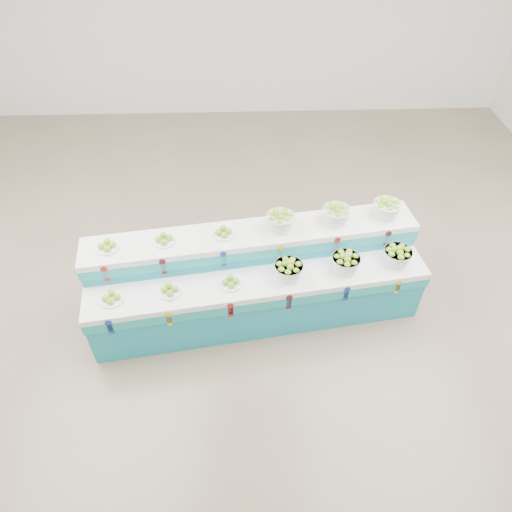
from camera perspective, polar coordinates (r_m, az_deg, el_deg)
name	(u,v)px	position (r m, az deg, el deg)	size (l,w,h in m)	color
ground	(253,300)	(5.66, -0.42, -5.47)	(10.00, 10.00, 0.00)	#735F4D
back_wall	(243,2)	(8.99, -1.62, 28.99)	(10.00, 10.00, 0.00)	silver
display_stand	(256,279)	(5.20, 0.00, -2.87)	(3.71, 0.96, 1.02)	teal
plate_lower_left	(111,297)	(4.89, -17.54, -4.92)	(0.24, 0.24, 0.10)	white
plate_lower_mid	(170,290)	(4.82, -10.67, -4.13)	(0.24, 0.24, 0.10)	white
plate_lower_right	(231,282)	(4.82, -3.18, -3.19)	(0.24, 0.24, 0.10)	white
basket_lower_left	(289,270)	(4.86, 4.07, -1.71)	(0.31, 0.31, 0.22)	silver
basket_lower_mid	(346,262)	(5.02, 11.07, -0.77)	(0.31, 0.31, 0.22)	silver
basket_lower_right	(397,256)	(5.23, 17.13, 0.06)	(0.31, 0.31, 0.22)	silver
plate_upper_left	(107,246)	(5.01, -18.03, 1.25)	(0.24, 0.24, 0.10)	white
plate_upper_mid	(164,239)	(4.94, -11.35, 2.11)	(0.24, 0.24, 0.10)	white
plate_upper_right	(224,232)	(4.94, -4.06, 3.02)	(0.24, 0.24, 0.10)	white
basket_upper_left	(280,221)	(4.98, 3.02, 4.42)	(0.31, 0.31, 0.22)	silver
basket_upper_mid	(336,214)	(5.14, 9.91, 5.15)	(0.31, 0.31, 0.22)	silver
basket_upper_right	(387,208)	(5.35, 15.91, 5.73)	(0.31, 0.31, 0.22)	silver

